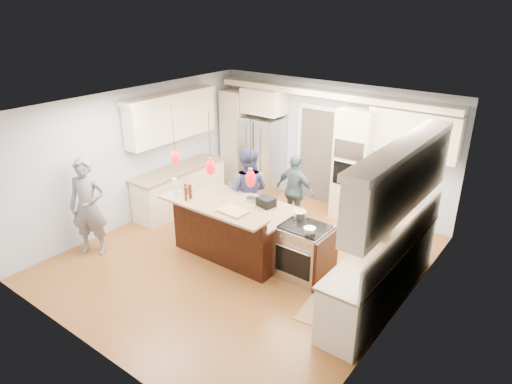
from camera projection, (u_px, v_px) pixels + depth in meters
ground_plane at (244, 257)px, 8.14m from camera, size 6.00×6.00×0.00m
room_shell at (243, 161)px, 7.43m from camera, size 5.54×6.04×2.72m
refrigerator at (262, 155)px, 10.58m from camera, size 0.90×0.70×1.80m
oven_column at (355, 165)px, 9.23m from camera, size 0.72×0.69×2.30m
back_upper_cabinets at (296, 127)px, 9.92m from camera, size 5.30×0.61×2.54m
right_counter_run at (389, 239)px, 6.59m from camera, size 0.64×3.10×2.51m
left_cabinets at (177, 162)px, 9.67m from camera, size 0.64×2.30×2.51m
kitchen_island at (236, 228)px, 8.14m from camera, size 2.10×1.46×1.12m
island_range at (305, 252)px, 7.43m from camera, size 0.82×0.71×0.92m
pendant_lights at (211, 167)px, 7.20m from camera, size 1.75×0.15×1.03m
person_bar_end at (88, 207)px, 7.98m from camera, size 0.79×0.71×1.80m
person_far_left at (248, 191)px, 8.75m from camera, size 1.00×0.89×1.71m
person_far_right at (295, 191)px, 9.00m from camera, size 0.91×0.42×1.51m
person_range_side at (388, 232)px, 7.12m from camera, size 0.89×1.27×1.79m
floor_rug at (324, 309)px, 6.79m from camera, size 0.72×0.97×0.01m
water_bottle at (175, 187)px, 7.83m from camera, size 0.08×0.08×0.31m
beer_bottle_a at (186, 190)px, 7.85m from camera, size 0.06×0.06×0.22m
beer_bottle_b at (186, 194)px, 7.64m from camera, size 0.07×0.07×0.25m
beer_bottle_c at (190, 191)px, 7.73m from camera, size 0.07×0.07×0.25m
drink_can at (187, 197)px, 7.67m from camera, size 0.07×0.07×0.12m
cutting_board at (233, 211)px, 7.26m from camera, size 0.48×0.35×0.04m
pot_large at (300, 215)px, 7.50m from camera, size 0.21×0.21×0.12m
pot_small at (310, 231)px, 7.02m from camera, size 0.19×0.19×0.10m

